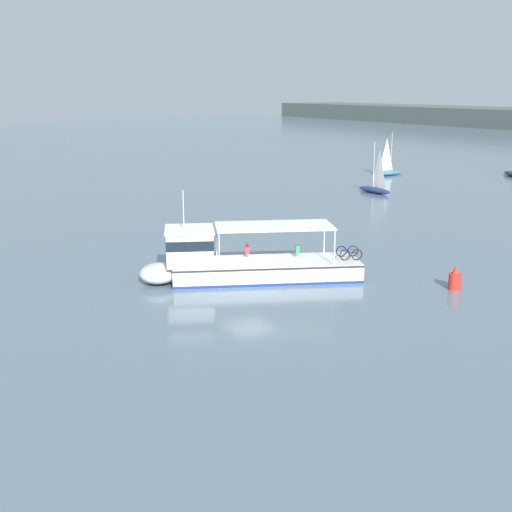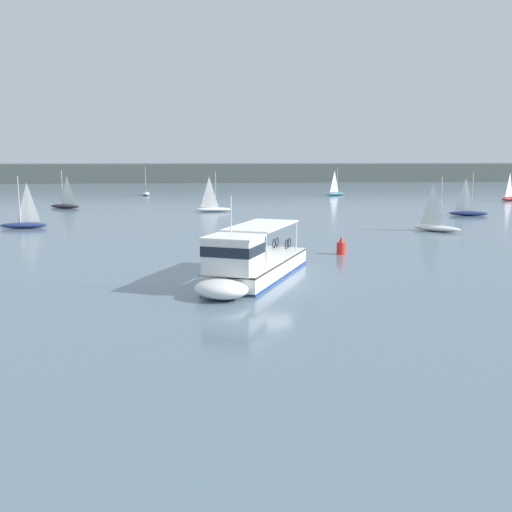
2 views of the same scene
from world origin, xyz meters
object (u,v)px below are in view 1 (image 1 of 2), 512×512
at_px(sailboat_horizon_west, 375,188).
at_px(channel_buoy, 455,279).
at_px(sailboat_horizon_east, 388,171).
at_px(ferry_main, 239,263).

xyz_separation_m(sailboat_horizon_west, channel_buoy, (28.88, -19.37, 0.03)).
bearing_deg(channel_buoy, sailboat_horizon_east, 142.00).
relative_size(ferry_main, sailboat_horizon_east, 2.38).
bearing_deg(ferry_main, sailboat_horizon_east, 128.18).
distance_m(ferry_main, sailboat_horizon_west, 35.62).
xyz_separation_m(sailboat_horizon_east, sailboat_horizon_west, (10.31, -11.24, 0.00)).
height_order(ferry_main, channel_buoy, ferry_main).
bearing_deg(sailboat_horizon_east, sailboat_horizon_west, -47.47).
height_order(ferry_main, sailboat_horizon_east, sailboat_horizon_east).
height_order(sailboat_horizon_east, channel_buoy, sailboat_horizon_east).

